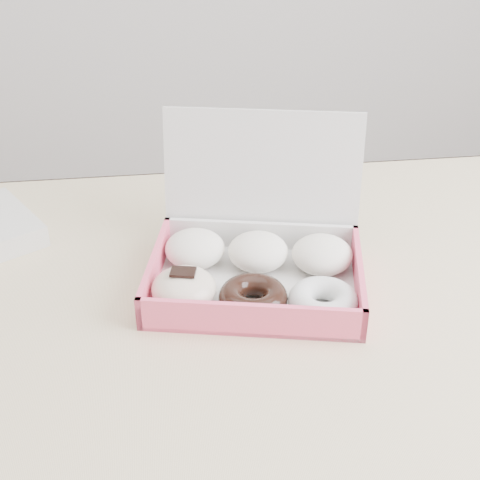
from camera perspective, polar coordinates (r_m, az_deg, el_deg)
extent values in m
cube|color=tan|center=(1.01, -2.32, -4.96)|extent=(1.20, 0.80, 0.04)
cylinder|color=tan|center=(1.63, 16.50, -6.77)|extent=(0.05, 0.05, 0.71)
cube|color=silver|center=(0.99, 1.33, -4.03)|extent=(0.35, 0.28, 0.01)
cube|color=#FB5678|center=(0.89, 0.88, -6.85)|extent=(0.30, 0.07, 0.05)
cube|color=silver|center=(1.07, 1.73, 0.30)|extent=(0.30, 0.07, 0.05)
cube|color=#FB5678|center=(0.99, -7.27, -2.51)|extent=(0.06, 0.22, 0.05)
cube|color=#FB5678|center=(0.98, 10.10, -3.33)|extent=(0.06, 0.22, 0.05)
cube|color=silver|center=(1.04, 1.88, 5.02)|extent=(0.31, 0.10, 0.22)
ellipsoid|color=white|center=(1.02, -3.87, -0.73)|extent=(0.11, 0.11, 0.05)
ellipsoid|color=white|center=(1.02, 1.55, -0.98)|extent=(0.11, 0.11, 0.05)
ellipsoid|color=white|center=(1.02, 7.02, -1.23)|extent=(0.11, 0.11, 0.05)
ellipsoid|color=beige|center=(0.94, -4.80, -4.14)|extent=(0.11, 0.11, 0.05)
cube|color=black|center=(0.92, -4.88, -2.73)|extent=(0.04, 0.03, 0.00)
torus|color=black|center=(0.93, 1.13, -4.90)|extent=(0.12, 0.12, 0.03)
torus|color=white|center=(0.93, 7.10, -5.17)|extent=(0.12, 0.12, 0.03)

